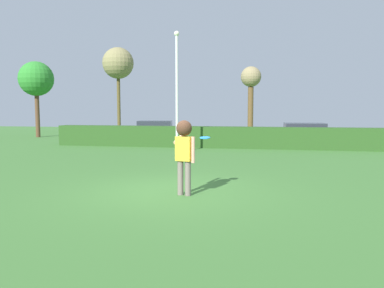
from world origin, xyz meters
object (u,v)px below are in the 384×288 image
(willow_tree, at_px, (36,79))
(oak_tree, at_px, (251,82))
(parked_car_white, at_px, (155,129))
(person, at_px, (184,146))
(frisbee, at_px, (205,138))
(bare_elm_tree, at_px, (118,64))
(lamppost, at_px, (177,86))
(parked_car_red, at_px, (304,133))

(willow_tree, distance_m, oak_tree, 15.64)
(oak_tree, bearing_deg, parked_car_white, -139.64)
(parked_car_white, distance_m, willow_tree, 9.48)
(person, height_order, oak_tree, oak_tree)
(willow_tree, relative_size, oak_tree, 1.03)
(frisbee, relative_size, bare_elm_tree, 0.04)
(bare_elm_tree, bearing_deg, lamppost, -57.82)
(bare_elm_tree, bearing_deg, person, -64.67)
(parked_car_white, height_order, oak_tree, oak_tree)
(person, distance_m, frisbee, 0.84)
(frisbee, height_order, bare_elm_tree, bare_elm_tree)
(person, relative_size, oak_tree, 0.35)
(oak_tree, bearing_deg, bare_elm_tree, -179.24)
(person, distance_m, parked_car_red, 14.24)
(frisbee, bearing_deg, parked_car_red, 74.25)
(parked_car_red, xyz_separation_m, willow_tree, (-18.23, 2.55, 3.41))
(person, distance_m, willow_tree, 21.73)
(person, xyz_separation_m, parked_car_white, (-5.36, 15.81, -0.50))
(bare_elm_tree, bearing_deg, frisbee, -63.00)
(lamppost, height_order, oak_tree, lamppost)
(parked_car_white, bearing_deg, oak_tree, 40.36)
(bare_elm_tree, bearing_deg, parked_car_red, -27.31)
(parked_car_white, bearing_deg, willow_tree, 177.51)
(person, relative_size, bare_elm_tree, 0.26)
(parked_car_white, bearing_deg, bare_elm_tree, 131.91)
(bare_elm_tree, bearing_deg, parked_car_white, -48.09)
(willow_tree, height_order, oak_tree, willow_tree)
(person, distance_m, parked_car_white, 16.71)
(lamppost, height_order, parked_car_red, lamppost)
(parked_car_white, distance_m, oak_tree, 8.64)
(frisbee, distance_m, willow_tree, 21.44)
(parked_car_red, relative_size, oak_tree, 0.82)
(lamppost, distance_m, oak_tree, 12.69)
(parked_car_red, height_order, willow_tree, willow_tree)
(lamppost, height_order, willow_tree, lamppost)
(frisbee, distance_m, bare_elm_tree, 22.95)
(parked_car_red, bearing_deg, bare_elm_tree, 152.69)
(person, distance_m, bare_elm_tree, 23.46)
(parked_car_red, distance_m, bare_elm_tree, 16.38)
(lamppost, relative_size, parked_car_red, 1.31)
(willow_tree, relative_size, bare_elm_tree, 0.78)
(parked_car_red, bearing_deg, parked_car_white, 167.03)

